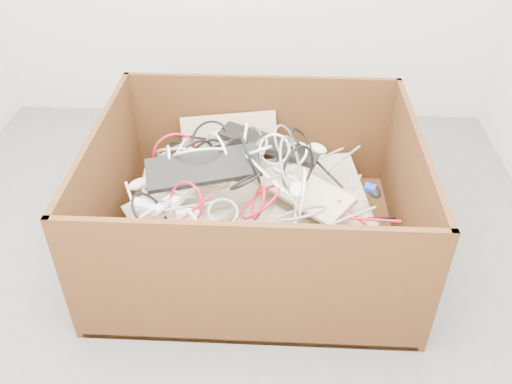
{
  "coord_description": "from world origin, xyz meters",
  "views": [
    {
      "loc": [
        0.22,
        -1.63,
        1.72
      ],
      "look_at": [
        0.13,
        0.24,
        0.3
      ],
      "focal_mm": 37.88,
      "sensor_mm": 36.0,
      "label": 1
    }
  ],
  "objects_px": {
    "cardboard_box": "(251,222)",
    "vga_plug": "(370,188)",
    "power_strip_left": "(183,192)",
    "power_strip_right": "(166,211)"
  },
  "relations": [
    {
      "from": "power_strip_right",
      "to": "power_strip_left",
      "type": "bearing_deg",
      "value": 56.95
    },
    {
      "from": "cardboard_box",
      "to": "vga_plug",
      "type": "height_order",
      "value": "cardboard_box"
    },
    {
      "from": "cardboard_box",
      "to": "power_strip_left",
      "type": "relative_size",
      "value": 4.66
    },
    {
      "from": "power_strip_left",
      "to": "power_strip_right",
      "type": "bearing_deg",
      "value": -176.61
    },
    {
      "from": "power_strip_right",
      "to": "vga_plug",
      "type": "relative_size",
      "value": 6.43
    },
    {
      "from": "cardboard_box",
      "to": "power_strip_right",
      "type": "relative_size",
      "value": 4.62
    },
    {
      "from": "power_strip_left",
      "to": "vga_plug",
      "type": "bearing_deg",
      "value": -41.3
    },
    {
      "from": "cardboard_box",
      "to": "vga_plug",
      "type": "bearing_deg",
      "value": 2.62
    },
    {
      "from": "power_strip_left",
      "to": "vga_plug",
      "type": "distance_m",
      "value": 0.79
    },
    {
      "from": "cardboard_box",
      "to": "power_strip_right",
      "type": "height_order",
      "value": "cardboard_box"
    }
  ]
}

